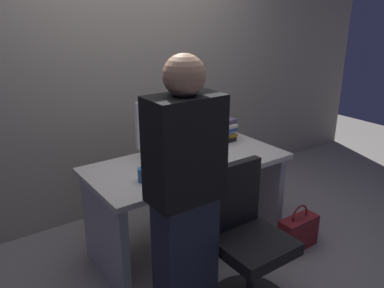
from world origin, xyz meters
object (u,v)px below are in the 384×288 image
Objects in this scene: desk at (188,187)px; handbag at (298,232)px; keyboard at (188,168)px; office_chair at (246,244)px; book_stack at (224,130)px; person_at_desk at (185,200)px; cup_near_keyboard at (143,175)px; mouse at (220,157)px; monitor at (167,123)px.

desk is 4.08× the size of handbag.
desk is at bearing 55.43° from keyboard.
office_chair reaches higher than book_stack.
person_at_desk reaches higher than cup_near_keyboard.
keyboard is 4.30× the size of mouse.
monitor is at bearing 178.85° from book_stack.
book_stack is at bearing 40.77° from person_at_desk.
cup_near_keyboard is (-0.41, -0.34, -0.21)m from monitor.
mouse is 0.26× the size of handbag.
cup_near_keyboard is 0.25× the size of handbag.
office_chair is 0.59m from person_at_desk.
monitor is at bearing 39.65° from cup_near_keyboard.
book_stack is (0.98, 0.33, 0.05)m from cup_near_keyboard.
office_chair reaches higher than desk.
desk is 0.90m from person_at_desk.
office_chair is 1.74× the size of monitor.
monitor is 0.48m from mouse.
monitor is 0.42m from keyboard.
person_at_desk is 1.33m from book_stack.
monitor is at bearing 134.68° from handbag.
cup_near_keyboard is (-0.38, 0.61, 0.36)m from office_chair.
cup_near_keyboard reaches higher than handbag.
person_at_desk is 0.55m from cup_near_keyboard.
book_stack is (0.57, -0.01, -0.16)m from monitor.
desk is 0.52m from monitor.
monitor reaches higher than keyboard.
desk is at bearing -159.21° from book_stack.
cup_near_keyboard is at bearing 86.48° from person_at_desk.
monitor reaches higher than desk.
cup_near_keyboard is at bearing 122.03° from office_chair.
handbag is at bearing -38.12° from desk.
office_chair is at bearing -57.97° from cup_near_keyboard.
office_chair is 0.81m from cup_near_keyboard.
mouse is (0.26, -0.32, -0.24)m from monitor.
desk is 0.34m from mouse.
person_at_desk is at bearing -116.60° from monitor.
office_chair is 1.18m from book_stack.
keyboard is at bearing 91.57° from office_chair.
monitor reaches higher than mouse.
keyboard is 1.08m from handbag.
person_at_desk reaches higher than desk.
office_chair is at bearing -9.53° from person_at_desk.
person_at_desk is at bearing -93.52° from cup_near_keyboard.
desk is 0.94× the size of person_at_desk.
mouse is at bearing 1.26° from cup_near_keyboard.
keyboard is (-0.09, -0.13, 0.23)m from desk.
keyboard is 0.31m from mouse.
mouse is at bearing 65.29° from office_chair.
book_stack reaches higher than desk.
book_stack reaches higher than handbag.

